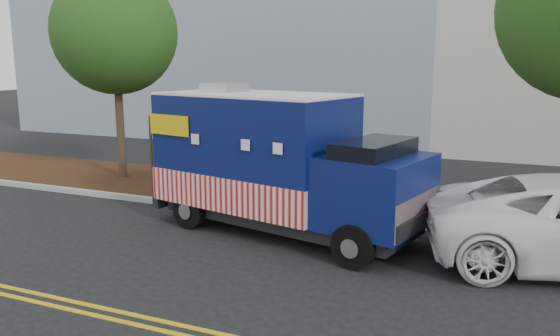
% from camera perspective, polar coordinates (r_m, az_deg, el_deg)
% --- Properties ---
extents(ground, '(120.00, 120.00, 0.00)m').
position_cam_1_polar(ground, '(12.60, -1.79, -7.02)').
color(ground, black).
rests_on(ground, ground).
extents(curb, '(120.00, 0.18, 0.15)m').
position_cam_1_polar(curb, '(13.80, 0.67, -5.07)').
color(curb, '#9E9E99').
rests_on(curb, ground).
extents(mulch_strip, '(120.00, 4.00, 0.15)m').
position_cam_1_polar(mulch_strip, '(15.70, 3.61, -3.10)').
color(mulch_strip, black).
rests_on(mulch_strip, ground).
extents(centerline_near, '(120.00, 0.10, 0.01)m').
position_cam_1_polar(centerline_near, '(9.05, -14.16, -14.85)').
color(centerline_near, gold).
rests_on(centerline_near, ground).
extents(centerline_far, '(120.00, 0.10, 0.01)m').
position_cam_1_polar(centerline_far, '(8.88, -15.17, -15.44)').
color(centerline_far, gold).
rests_on(centerline_far, ground).
extents(tree_a, '(3.93, 3.93, 6.79)m').
position_cam_1_polar(tree_a, '(18.53, -16.86, 13.39)').
color(tree_a, '#38281C').
rests_on(tree_a, ground).
extents(sign_post, '(0.06, 0.06, 2.40)m').
position_cam_1_polar(sign_post, '(16.06, -13.27, 1.05)').
color(sign_post, '#473828').
rests_on(sign_post, ground).
extents(food_truck, '(6.82, 3.72, 3.41)m').
position_cam_1_polar(food_truck, '(12.60, -0.56, 0.25)').
color(food_truck, black).
rests_on(food_truck, ground).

